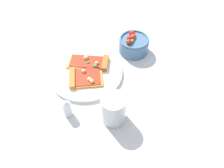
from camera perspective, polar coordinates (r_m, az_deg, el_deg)
ground_plane at (r=0.87m, az=-2.34°, el=2.13°), size 2.40×2.40×0.00m
plate at (r=0.87m, az=-6.51°, el=2.81°), size 0.28×0.28×0.01m
pizza_slice_near at (r=0.89m, az=-5.28°, el=5.41°), size 0.13×0.17×0.03m
pizza_slice_far at (r=0.84m, az=-7.14°, el=1.59°), size 0.15×0.15×0.02m
salad_bowl at (r=0.95m, az=5.42°, el=9.81°), size 0.12×0.12×0.08m
soda_glass at (r=0.71m, az=0.39°, el=-6.32°), size 0.08×0.08×0.10m
paper_napkin at (r=0.80m, az=10.75°, el=-4.48°), size 0.14×0.15×0.00m
pepper_shaker at (r=0.75m, az=-11.13°, el=-5.96°), size 0.03×0.03×0.07m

